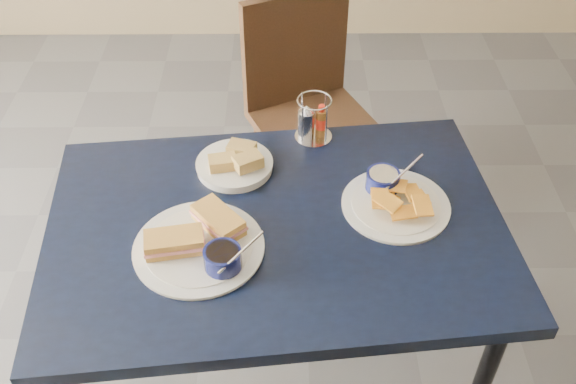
{
  "coord_description": "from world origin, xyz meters",
  "views": [
    {
      "loc": [
        -0.08,
        -1.02,
        1.91
      ],
      "look_at": [
        -0.07,
        0.18,
        0.82
      ],
      "focal_mm": 40.0,
      "sensor_mm": 36.0,
      "label": 1
    }
  ],
  "objects_px": {
    "bread_basket": "(235,164)",
    "dining_table": "(277,242)",
    "sandwich_plate": "(202,242)",
    "plantain_plate": "(392,196)",
    "chair_far": "(315,96)",
    "condiment_caddy": "(312,122)"
  },
  "relations": [
    {
      "from": "condiment_caddy",
      "to": "sandwich_plate",
      "type": "bearing_deg",
      "value": -122.47
    },
    {
      "from": "dining_table",
      "to": "chair_far",
      "type": "bearing_deg",
      "value": 81.37
    },
    {
      "from": "chair_far",
      "to": "bread_basket",
      "type": "relative_size",
      "value": 4.27
    },
    {
      "from": "dining_table",
      "to": "condiment_caddy",
      "type": "relative_size",
      "value": 9.08
    },
    {
      "from": "dining_table",
      "to": "bread_basket",
      "type": "distance_m",
      "value": 0.26
    },
    {
      "from": "dining_table",
      "to": "plantain_plate",
      "type": "xyz_separation_m",
      "value": [
        0.3,
        0.08,
        0.09
      ]
    },
    {
      "from": "dining_table",
      "to": "plantain_plate",
      "type": "relative_size",
      "value": 4.35
    },
    {
      "from": "sandwich_plate",
      "to": "plantain_plate",
      "type": "height_order",
      "value": "same"
    },
    {
      "from": "chair_far",
      "to": "bread_basket",
      "type": "height_order",
      "value": "chair_far"
    },
    {
      "from": "chair_far",
      "to": "dining_table",
      "type": "bearing_deg",
      "value": -98.63
    },
    {
      "from": "chair_far",
      "to": "sandwich_plate",
      "type": "height_order",
      "value": "chair_far"
    },
    {
      "from": "dining_table",
      "to": "bread_basket",
      "type": "height_order",
      "value": "bread_basket"
    },
    {
      "from": "bread_basket",
      "to": "plantain_plate",
      "type": "bearing_deg",
      "value": -17.86
    },
    {
      "from": "dining_table",
      "to": "plantain_plate",
      "type": "distance_m",
      "value": 0.33
    },
    {
      "from": "bread_basket",
      "to": "dining_table",
      "type": "bearing_deg",
      "value": -61.74
    },
    {
      "from": "condiment_caddy",
      "to": "plantain_plate",
      "type": "bearing_deg",
      "value": -54.41
    },
    {
      "from": "plantain_plate",
      "to": "bread_basket",
      "type": "xyz_separation_m",
      "value": [
        -0.42,
        0.13,
        0.0
      ]
    },
    {
      "from": "sandwich_plate",
      "to": "plantain_plate",
      "type": "bearing_deg",
      "value": 18.78
    },
    {
      "from": "dining_table",
      "to": "bread_basket",
      "type": "relative_size",
      "value": 5.88
    },
    {
      "from": "dining_table",
      "to": "bread_basket",
      "type": "bearing_deg",
      "value": 118.26
    },
    {
      "from": "plantain_plate",
      "to": "sandwich_plate",
      "type": "bearing_deg",
      "value": -161.22
    },
    {
      "from": "plantain_plate",
      "to": "condiment_caddy",
      "type": "height_order",
      "value": "condiment_caddy"
    }
  ]
}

